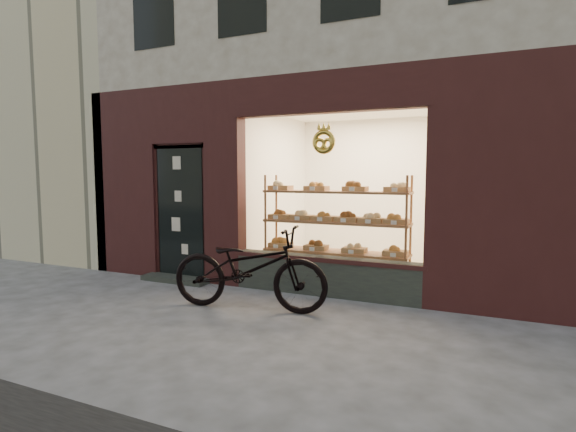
% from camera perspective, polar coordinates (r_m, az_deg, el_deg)
% --- Properties ---
extents(ground, '(90.00, 90.00, 0.00)m').
position_cam_1_polar(ground, '(4.88, -9.24, -15.30)').
color(ground, '#474747').
extents(neighbor_left, '(12.00, 7.00, 9.00)m').
position_cam_1_polar(neighbor_left, '(15.54, -28.83, 15.04)').
color(neighbor_left, beige).
rests_on(neighbor_left, ground).
extents(display_shelf, '(2.20, 0.45, 1.70)m').
position_cam_1_polar(display_shelf, '(6.73, 6.01, -1.86)').
color(display_shelf, brown).
rests_on(display_shelf, ground).
extents(bicycle, '(2.12, 1.02, 1.07)m').
position_cam_1_polar(bicycle, '(5.72, -5.00, -6.59)').
color(bicycle, black).
rests_on(bicycle, ground).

